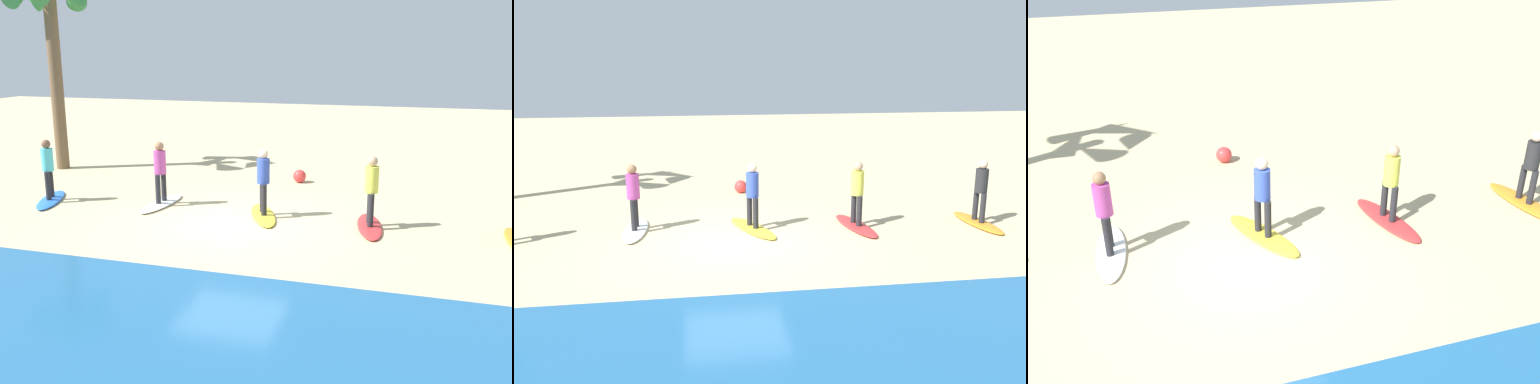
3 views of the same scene
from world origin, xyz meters
TOP-DOWN VIEW (x-y plane):
  - ground_plane at (0.00, 0.00)m, footprint 60.00×60.00m
  - surfboard_red at (-3.21, -0.75)m, footprint 0.90×2.16m
  - surfer_red at (-3.21, -0.75)m, footprint 0.32×0.46m
  - surfboard_yellow at (-0.54, -0.93)m, footprint 1.33×2.15m
  - surfer_yellow at (-0.54, -0.93)m, footprint 0.32×0.43m
  - surfboard_white at (2.40, -1.20)m, footprint 0.68×2.13m
  - surfer_white at (2.40, -1.20)m, footprint 0.32×0.46m
  - surfboard_blue at (5.52, -0.66)m, footprint 1.29×2.16m
  - surfer_blue at (5.52, -0.66)m, footprint 0.32×0.44m
  - palm_tree at (7.88, -4.65)m, footprint 2.88×3.03m
  - beach_ball at (-0.61, -4.89)m, footprint 0.41×0.41m

SIDE VIEW (x-z plane):
  - ground_plane at x=0.00m, z-range 0.00..0.00m
  - surfboard_red at x=-3.21m, z-range 0.00..0.09m
  - surfboard_yellow at x=-0.54m, z-range 0.00..0.09m
  - surfboard_white at x=2.40m, z-range 0.00..0.09m
  - surfboard_blue at x=5.52m, z-range 0.00..0.09m
  - beach_ball at x=-0.61m, z-range 0.00..0.41m
  - surfer_red at x=-3.21m, z-range 0.22..1.86m
  - surfer_yellow at x=-0.54m, z-range 0.22..1.86m
  - surfer_white at x=2.40m, z-range 0.22..1.86m
  - surfer_blue at x=5.52m, z-range 0.22..1.86m
  - palm_tree at x=7.88m, z-range 2.04..8.78m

